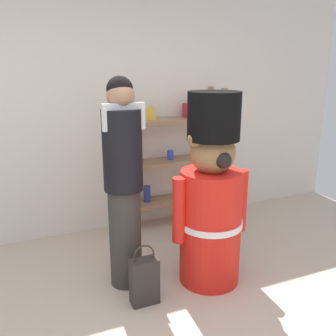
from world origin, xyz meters
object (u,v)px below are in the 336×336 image
object	(u,v)px
merchandise_shelf	(171,157)
teddy_bear_guard	(211,199)
person_shopper	(123,181)
shopping_bag	(144,281)

from	to	relation	value
merchandise_shelf	teddy_bear_guard	xyz separation A→B (m)	(-0.18, -1.22, -0.05)
teddy_bear_guard	person_shopper	xyz separation A→B (m)	(-0.66, 0.23, 0.18)
teddy_bear_guard	merchandise_shelf	bearing A→B (deg)	81.74
merchandise_shelf	person_shopper	size ratio (longest dim) A/B	0.90
person_shopper	shopping_bag	xyz separation A→B (m)	(0.04, -0.33, -0.71)
merchandise_shelf	teddy_bear_guard	size ratio (longest dim) A/B	0.97
merchandise_shelf	shopping_bag	distance (m)	1.65
teddy_bear_guard	person_shopper	bearing A→B (deg)	160.80
teddy_bear_guard	shopping_bag	size ratio (longest dim) A/B	3.24
merchandise_shelf	shopping_bag	size ratio (longest dim) A/B	3.13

